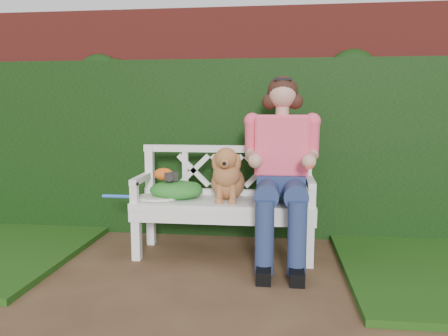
# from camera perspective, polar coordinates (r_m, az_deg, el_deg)

# --- Properties ---
(ground) EXTENTS (60.00, 60.00, 0.00)m
(ground) POSITION_cam_1_polar(r_m,az_deg,el_deg) (2.88, -5.66, -17.88)
(ground) COLOR #462C1D
(brick_wall) EXTENTS (10.00, 0.30, 2.20)m
(brick_wall) POSITION_cam_1_polar(r_m,az_deg,el_deg) (4.47, -0.53, 5.97)
(brick_wall) COLOR maroon
(brick_wall) RESTS_ON ground
(ivy_hedge) EXTENTS (10.00, 0.18, 1.70)m
(ivy_hedge) POSITION_cam_1_polar(r_m,az_deg,el_deg) (4.26, -0.91, 2.52)
(ivy_hedge) COLOR #173910
(ivy_hedge) RESTS_ON ground
(garden_bench) EXTENTS (1.63, 0.73, 0.48)m
(garden_bench) POSITION_cam_1_polar(r_m,az_deg,el_deg) (3.74, -0.00, -7.76)
(garden_bench) COLOR white
(garden_bench) RESTS_ON ground
(seated_woman) EXTENTS (0.75, 0.94, 1.53)m
(seated_woman) POSITION_cam_1_polar(r_m,az_deg,el_deg) (3.59, 7.49, 0.09)
(seated_woman) COLOR #FF2F6E
(seated_woman) RESTS_ON ground
(dog) EXTENTS (0.45, 0.50, 0.46)m
(dog) POSITION_cam_1_polar(r_m,az_deg,el_deg) (3.63, 0.47, -0.66)
(dog) COLOR #B37747
(dog) RESTS_ON garden_bench
(tennis_racket) EXTENTS (0.74, 0.44, 0.03)m
(tennis_racket) POSITION_cam_1_polar(r_m,az_deg,el_deg) (3.75, -9.24, -3.80)
(tennis_racket) COLOR white
(tennis_racket) RESTS_ON garden_bench
(green_bag) EXTENTS (0.50, 0.41, 0.16)m
(green_bag) POSITION_cam_1_polar(r_m,az_deg,el_deg) (3.75, -6.25, -2.79)
(green_bag) COLOR green
(green_bag) RESTS_ON garden_bench
(camera_item) EXTENTS (0.13, 0.11, 0.08)m
(camera_item) POSITION_cam_1_polar(r_m,az_deg,el_deg) (3.72, -6.90, -1.08)
(camera_item) COLOR black
(camera_item) RESTS_ON green_bag
(baseball_glove) EXTENTS (0.18, 0.14, 0.11)m
(baseball_glove) POSITION_cam_1_polar(r_m,az_deg,el_deg) (3.74, -7.89, -0.80)
(baseball_glove) COLOR #DB5A17
(baseball_glove) RESTS_ON green_bag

